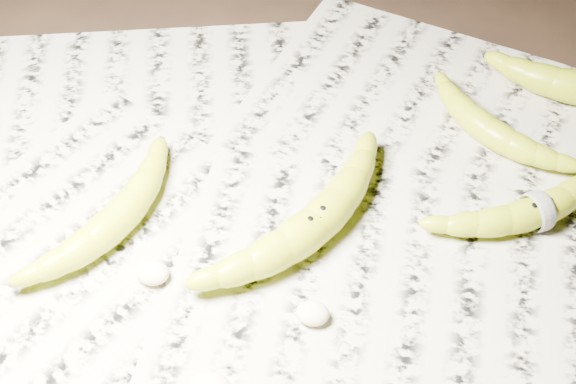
% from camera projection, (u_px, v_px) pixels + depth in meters
% --- Properties ---
extents(ground, '(3.00, 3.00, 0.00)m').
position_uv_depth(ground, '(263.00, 225.00, 0.80)').
color(ground, black).
rests_on(ground, ground).
extents(newspaper_patch, '(0.90, 0.70, 0.01)m').
position_uv_depth(newspaper_patch, '(302.00, 224.00, 0.79)').
color(newspaper_patch, '#B2AD98').
rests_on(newspaper_patch, ground).
extents(banana_left_b, '(0.12, 0.19, 0.04)m').
position_uv_depth(banana_left_b, '(116.00, 218.00, 0.77)').
color(banana_left_b, '#ACBF17').
rests_on(banana_left_b, newspaper_patch).
extents(banana_center, '(0.17, 0.22, 0.04)m').
position_uv_depth(banana_center, '(314.00, 223.00, 0.76)').
color(banana_center, '#ACBF17').
rests_on(banana_center, newspaper_patch).
extents(banana_taped, '(0.19, 0.15, 0.03)m').
position_uv_depth(banana_taped, '(538.00, 209.00, 0.78)').
color(banana_taped, '#ACBF17').
rests_on(banana_taped, newspaper_patch).
extents(banana_upper_a, '(0.16, 0.14, 0.03)m').
position_uv_depth(banana_upper_a, '(489.00, 128.00, 0.85)').
color(banana_upper_a, '#ACBF17').
rests_on(banana_upper_a, newspaper_patch).
extents(measuring_tape, '(0.03, 0.04, 0.04)m').
position_uv_depth(measuring_tape, '(538.00, 209.00, 0.78)').
color(measuring_tape, white).
rests_on(measuring_tape, newspaper_patch).
extents(flesh_chunk_a, '(0.03, 0.03, 0.02)m').
position_uv_depth(flesh_chunk_a, '(152.00, 270.00, 0.74)').
color(flesh_chunk_a, beige).
rests_on(flesh_chunk_a, newspaper_patch).
extents(flesh_chunk_c, '(0.03, 0.03, 0.02)m').
position_uv_depth(flesh_chunk_c, '(313.00, 311.00, 0.71)').
color(flesh_chunk_c, beige).
rests_on(flesh_chunk_c, newspaper_patch).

